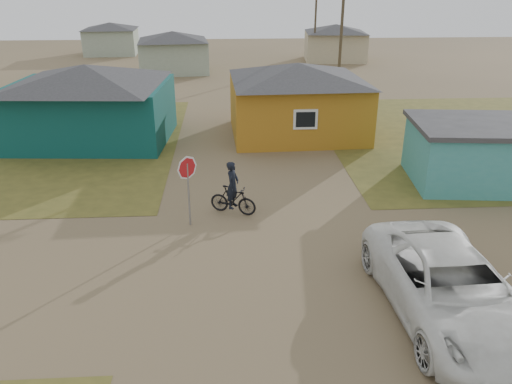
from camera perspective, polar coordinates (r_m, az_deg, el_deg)
ground at (r=15.08m, az=2.28°, el=-9.06°), size 120.00×120.00×0.00m
grass_ne at (r=30.97m, az=26.57°, el=5.82°), size 20.00×18.00×0.00m
house_teal at (r=27.77m, az=-18.55°, el=9.69°), size 8.93×7.08×4.00m
house_yellow at (r=27.60m, az=4.74°, el=10.63°), size 7.72×6.76×3.90m
shed_turquoise at (r=23.03m, az=24.93°, el=4.09°), size 6.71×4.93×2.60m
house_pale_west at (r=47.29m, az=-9.41°, el=15.59°), size 7.04×6.15×3.60m
house_beige_east at (r=54.21m, az=9.03°, el=16.59°), size 6.95×6.05×3.60m
house_pale_north at (r=60.32m, az=-16.23°, el=16.56°), size 6.28×5.81×3.40m
utility_pole_near at (r=35.74m, az=9.68°, el=16.79°), size 1.40×0.20×8.00m
utility_pole_far at (r=51.56m, az=6.81°, el=18.92°), size 1.40×0.20×8.00m
stop_sign at (r=17.10m, az=-7.83°, el=1.91°), size 0.80×0.34×2.57m
cyclist at (r=18.27m, az=-2.66°, el=-0.34°), size 1.84×1.17×2.02m
vehicle at (r=13.73m, az=21.32°, el=-10.08°), size 3.19×6.48×1.77m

